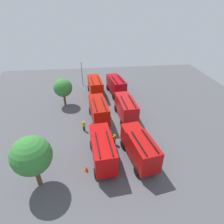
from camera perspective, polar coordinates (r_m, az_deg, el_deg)
The scene contains 15 objects.
ground_plane at distance 32.10m, azimuth -0.00°, elevation -2.13°, with size 56.18×56.18×0.00m, color #4C4C51.
fire_truck_0 at distance 23.58m, azimuth 8.42°, elevation -10.46°, with size 7.51×3.76×3.88m.
fire_truck_1 at distance 31.34m, azimuth 4.31°, elevation 1.50°, with size 7.35×3.16×3.88m.
fire_truck_2 at distance 39.77m, azimuth 1.28°, elevation 8.37°, with size 7.50×3.68×3.88m.
fire_truck_3 at distance 23.17m, azimuth -2.93°, elevation -11.00°, with size 7.37×3.21×3.88m.
fire_truck_4 at distance 30.60m, azimuth -4.10°, elevation 0.70°, with size 7.41×3.36×3.88m.
fire_truck_5 at distance 39.55m, azimuth -5.20°, elevation 8.11°, with size 7.40×3.33×3.88m.
firefighter_0 at distance 26.31m, azimuth 0.75°, elevation -8.30°, with size 0.46×0.47×1.69m.
firefighter_1 at distance 29.18m, azimuth -8.68°, elevation -4.14°, with size 0.45×0.48×1.70m.
tree_0 at distance 20.78m, azimuth -23.49°, elevation -12.25°, with size 4.13×4.13×6.40m.
tree_1 at distance 35.97m, azimuth -14.86°, elevation 7.20°, with size 3.45×3.45×5.34m.
traffic_cone_0 at distance 23.46m, azimuth -7.98°, elevation -16.91°, with size 0.51×0.51×0.72m, color #F2600C.
traffic_cone_1 at distance 36.75m, azimuth 6.71°, elevation 2.91°, with size 0.45×0.45×0.64m, color #F2600C.
traffic_cone_2 at distance 29.23m, azimuth 8.82°, elevation -5.53°, with size 0.50×0.50×0.71m, color #F2600C.
lamppost at distance 44.43m, azimuth -9.28°, elevation 12.35°, with size 0.36×0.36×5.86m.
Camera 1 is at (-26.53, 3.08, 17.81)m, focal length 29.71 mm.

